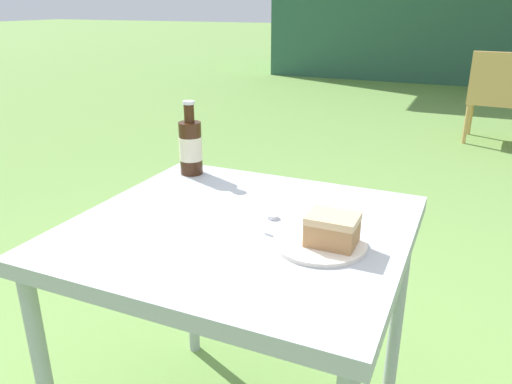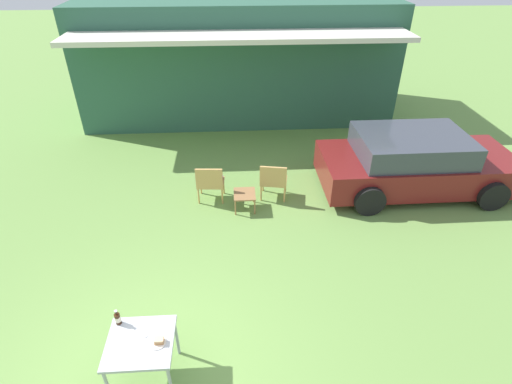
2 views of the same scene
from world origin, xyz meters
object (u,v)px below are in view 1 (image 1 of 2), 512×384
Objects in this scene: patio_table at (240,252)px; cola_bottle_near at (191,146)px; cake_on_plate at (327,235)px; wicker_chair_cushioned at (502,93)px.

cola_bottle_near is (-0.31, 0.29, 0.17)m from patio_table.
cake_on_plate is 0.63m from cola_bottle_near.
cake_on_plate reaches higher than patio_table.
cake_on_plate is (-0.46, -4.12, 0.29)m from wicker_chair_cushioned.
cake_on_plate is 0.91× the size of cola_bottle_near.
cola_bottle_near is (-0.54, 0.32, 0.06)m from cake_on_plate.
wicker_chair_cushioned is at bearing 75.21° from cola_bottle_near.
patio_table is 0.46m from cola_bottle_near.
wicker_chair_cushioned is 4.16m from cake_on_plate.
patio_table is 3.48× the size of cola_bottle_near.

